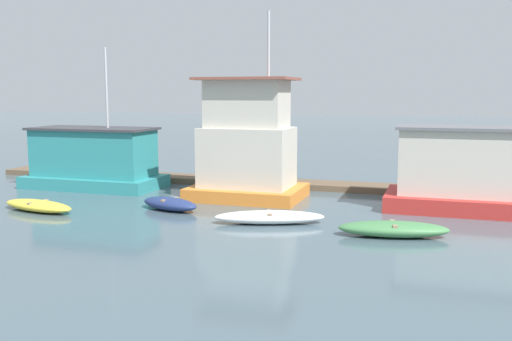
{
  "coord_description": "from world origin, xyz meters",
  "views": [
    {
      "loc": [
        7.81,
        -25.22,
        4.88
      ],
      "look_at": [
        0.0,
        -1.0,
        1.4
      ],
      "focal_mm": 40.0,
      "sensor_mm": 36.0,
      "label": 1
    }
  ],
  "objects_px": {
    "houseboat_teal": "(94,160)",
    "dinghy_green": "(393,229)",
    "houseboat_red": "(475,173)",
    "dinghy_white": "(269,217)",
    "houseboat_orange": "(247,147)",
    "dinghy_navy": "(170,204)",
    "dinghy_yellow": "(38,206)"
  },
  "relations": [
    {
      "from": "dinghy_yellow",
      "to": "dinghy_navy",
      "type": "height_order",
      "value": "dinghy_navy"
    },
    {
      "from": "houseboat_red",
      "to": "dinghy_white",
      "type": "relative_size",
      "value": 1.65
    },
    {
      "from": "houseboat_red",
      "to": "dinghy_white",
      "type": "distance_m",
      "value": 8.98
    },
    {
      "from": "houseboat_red",
      "to": "dinghy_white",
      "type": "height_order",
      "value": "houseboat_red"
    },
    {
      "from": "dinghy_navy",
      "to": "dinghy_white",
      "type": "distance_m",
      "value": 4.8
    },
    {
      "from": "dinghy_yellow",
      "to": "dinghy_navy",
      "type": "bearing_deg",
      "value": 19.84
    },
    {
      "from": "dinghy_yellow",
      "to": "dinghy_green",
      "type": "xyz_separation_m",
      "value": [
        14.41,
        0.16,
        0.04
      ]
    },
    {
      "from": "houseboat_orange",
      "to": "dinghy_navy",
      "type": "xyz_separation_m",
      "value": [
        -2.23,
        -3.55,
        -2.14
      ]
    },
    {
      "from": "houseboat_teal",
      "to": "houseboat_red",
      "type": "bearing_deg",
      "value": -0.9
    },
    {
      "from": "dinghy_navy",
      "to": "houseboat_orange",
      "type": "bearing_deg",
      "value": 57.87
    },
    {
      "from": "dinghy_white",
      "to": "dinghy_navy",
      "type": "bearing_deg",
      "value": 166.97
    },
    {
      "from": "houseboat_teal",
      "to": "dinghy_green",
      "type": "height_order",
      "value": "houseboat_teal"
    },
    {
      "from": "houseboat_orange",
      "to": "dinghy_navy",
      "type": "height_order",
      "value": "houseboat_orange"
    },
    {
      "from": "houseboat_red",
      "to": "houseboat_orange",
      "type": "bearing_deg",
      "value": -178.6
    },
    {
      "from": "houseboat_teal",
      "to": "houseboat_orange",
      "type": "bearing_deg",
      "value": -3.55
    },
    {
      "from": "houseboat_teal",
      "to": "dinghy_white",
      "type": "xyz_separation_m",
      "value": [
        11.01,
        -5.16,
        -1.2
      ]
    },
    {
      "from": "houseboat_orange",
      "to": "dinghy_green",
      "type": "bearing_deg",
      "value": -36.66
    },
    {
      "from": "houseboat_red",
      "to": "dinghy_green",
      "type": "bearing_deg",
      "value": -117.2
    },
    {
      "from": "dinghy_navy",
      "to": "dinghy_white",
      "type": "xyz_separation_m",
      "value": [
        4.67,
        -1.08,
        -0.02
      ]
    },
    {
      "from": "houseboat_red",
      "to": "dinghy_white",
      "type": "xyz_separation_m",
      "value": [
        -7.42,
        -4.88,
        -1.36
      ]
    },
    {
      "from": "dinghy_navy",
      "to": "dinghy_green",
      "type": "height_order",
      "value": "dinghy_green"
    },
    {
      "from": "dinghy_yellow",
      "to": "dinghy_navy",
      "type": "relative_size",
      "value": 1.27
    },
    {
      "from": "dinghy_green",
      "to": "houseboat_red",
      "type": "bearing_deg",
      "value": 62.8
    },
    {
      "from": "houseboat_orange",
      "to": "houseboat_red",
      "type": "bearing_deg",
      "value": 1.4
    },
    {
      "from": "dinghy_yellow",
      "to": "dinghy_navy",
      "type": "xyz_separation_m",
      "value": [
        5.13,
        1.85,
        0.04
      ]
    },
    {
      "from": "houseboat_red",
      "to": "dinghy_green",
      "type": "xyz_separation_m",
      "value": [
        -2.82,
        -5.49,
        -1.33
      ]
    },
    {
      "from": "dinghy_white",
      "to": "dinghy_green",
      "type": "height_order",
      "value": "dinghy_green"
    },
    {
      "from": "houseboat_red",
      "to": "dinghy_yellow",
      "type": "xyz_separation_m",
      "value": [
        -17.23,
        -5.64,
        -1.37
      ]
    },
    {
      "from": "houseboat_orange",
      "to": "houseboat_teal",
      "type": "bearing_deg",
      "value": 176.45
    },
    {
      "from": "houseboat_orange",
      "to": "dinghy_green",
      "type": "distance_m",
      "value": 9.04
    },
    {
      "from": "houseboat_red",
      "to": "dinghy_navy",
      "type": "height_order",
      "value": "houseboat_red"
    },
    {
      "from": "houseboat_teal",
      "to": "dinghy_navy",
      "type": "bearing_deg",
      "value": -32.8
    }
  ]
}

